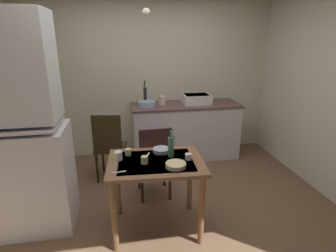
{
  "coord_description": "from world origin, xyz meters",
  "views": [
    {
      "loc": [
        -0.46,
        -2.65,
        1.91
      ],
      "look_at": [
        0.04,
        0.22,
        0.96
      ],
      "focal_mm": 28.72,
      "sensor_mm": 36.0,
      "label": 1
    }
  ],
  "objects_px": {
    "sink_basin": "(196,99)",
    "mixing_bowl_counter": "(147,104)",
    "hutch_cabinet": "(13,136)",
    "glass_bottle": "(171,146)",
    "dining_table": "(156,172)",
    "hand_pump": "(145,94)",
    "chair_far_side": "(155,161)",
    "mug_tall": "(188,157)",
    "serving_bowl_wide": "(161,150)",
    "chair_by_counter": "(110,145)"
  },
  "relations": [
    {
      "from": "serving_bowl_wide",
      "to": "chair_far_side",
      "type": "bearing_deg",
      "value": 94.53
    },
    {
      "from": "mixing_bowl_counter",
      "to": "glass_bottle",
      "type": "xyz_separation_m",
      "value": [
        0.08,
        -1.59,
        -0.06
      ]
    },
    {
      "from": "mug_tall",
      "to": "hand_pump",
      "type": "bearing_deg",
      "value": 97.85
    },
    {
      "from": "dining_table",
      "to": "chair_by_counter",
      "type": "height_order",
      "value": "chair_by_counter"
    },
    {
      "from": "sink_basin",
      "to": "hand_pump",
      "type": "distance_m",
      "value": 0.82
    },
    {
      "from": "dining_table",
      "to": "chair_far_side",
      "type": "height_order",
      "value": "chair_far_side"
    },
    {
      "from": "dining_table",
      "to": "serving_bowl_wide",
      "type": "bearing_deg",
      "value": 67.39
    },
    {
      "from": "hutch_cabinet",
      "to": "dining_table",
      "type": "relative_size",
      "value": 2.24
    },
    {
      "from": "mixing_bowl_counter",
      "to": "dining_table",
      "type": "bearing_deg",
      "value": -92.9
    },
    {
      "from": "hutch_cabinet",
      "to": "chair_by_counter",
      "type": "distance_m",
      "value": 1.29
    },
    {
      "from": "mug_tall",
      "to": "dining_table",
      "type": "bearing_deg",
      "value": 174.83
    },
    {
      "from": "hutch_cabinet",
      "to": "chair_by_counter",
      "type": "xyz_separation_m",
      "value": [
        0.86,
        0.84,
        -0.5
      ]
    },
    {
      "from": "hand_pump",
      "to": "chair_by_counter",
      "type": "relative_size",
      "value": 0.4
    },
    {
      "from": "hutch_cabinet",
      "to": "chair_far_side",
      "type": "height_order",
      "value": "hutch_cabinet"
    },
    {
      "from": "mixing_bowl_counter",
      "to": "glass_bottle",
      "type": "height_order",
      "value": "glass_bottle"
    },
    {
      "from": "serving_bowl_wide",
      "to": "dining_table",
      "type": "bearing_deg",
      "value": -112.61
    },
    {
      "from": "hand_pump",
      "to": "serving_bowl_wide",
      "type": "relative_size",
      "value": 2.21
    },
    {
      "from": "sink_basin",
      "to": "mixing_bowl_counter",
      "type": "xyz_separation_m",
      "value": [
        -0.8,
        -0.05,
        -0.04
      ]
    },
    {
      "from": "chair_far_side",
      "to": "serving_bowl_wide",
      "type": "xyz_separation_m",
      "value": [
        0.03,
        -0.37,
        0.29
      ]
    },
    {
      "from": "hutch_cabinet",
      "to": "sink_basin",
      "type": "distance_m",
      "value": 2.66
    },
    {
      "from": "hutch_cabinet",
      "to": "dining_table",
      "type": "height_order",
      "value": "hutch_cabinet"
    },
    {
      "from": "sink_basin",
      "to": "dining_table",
      "type": "relative_size",
      "value": 0.46
    },
    {
      "from": "dining_table",
      "to": "chair_far_side",
      "type": "relative_size",
      "value": 1.02
    },
    {
      "from": "hutch_cabinet",
      "to": "serving_bowl_wide",
      "type": "bearing_deg",
      "value": -3.06
    },
    {
      "from": "chair_by_counter",
      "to": "serving_bowl_wide",
      "type": "xyz_separation_m",
      "value": [
        0.58,
        -0.91,
        0.28
      ]
    },
    {
      "from": "hutch_cabinet",
      "to": "serving_bowl_wide",
      "type": "height_order",
      "value": "hutch_cabinet"
    },
    {
      "from": "chair_by_counter",
      "to": "glass_bottle",
      "type": "bearing_deg",
      "value": -57.65
    },
    {
      "from": "chair_by_counter",
      "to": "glass_bottle",
      "type": "relative_size",
      "value": 3.58
    },
    {
      "from": "sink_basin",
      "to": "mug_tall",
      "type": "distance_m",
      "value": 1.85
    },
    {
      "from": "hand_pump",
      "to": "chair_far_side",
      "type": "height_order",
      "value": "hand_pump"
    },
    {
      "from": "chair_by_counter",
      "to": "hand_pump",
      "type": "bearing_deg",
      "value": 48.97
    },
    {
      "from": "dining_table",
      "to": "mug_tall",
      "type": "height_order",
      "value": "mug_tall"
    },
    {
      "from": "chair_far_side",
      "to": "hand_pump",
      "type": "bearing_deg",
      "value": 89.28
    },
    {
      "from": "chair_by_counter",
      "to": "mug_tall",
      "type": "distance_m",
      "value": 1.43
    },
    {
      "from": "chair_by_counter",
      "to": "dining_table",
      "type": "bearing_deg",
      "value": -66.33
    },
    {
      "from": "hand_pump",
      "to": "dining_table",
      "type": "bearing_deg",
      "value": -92.34
    },
    {
      "from": "hutch_cabinet",
      "to": "sink_basin",
      "type": "height_order",
      "value": "hutch_cabinet"
    },
    {
      "from": "hutch_cabinet",
      "to": "glass_bottle",
      "type": "xyz_separation_m",
      "value": [
        1.52,
        -0.21,
        -0.13
      ]
    },
    {
      "from": "hutch_cabinet",
      "to": "hand_pump",
      "type": "height_order",
      "value": "hutch_cabinet"
    },
    {
      "from": "glass_bottle",
      "to": "dining_table",
      "type": "bearing_deg",
      "value": -155.48
    },
    {
      "from": "hand_pump",
      "to": "mixing_bowl_counter",
      "type": "distance_m",
      "value": 0.16
    },
    {
      "from": "chair_far_side",
      "to": "glass_bottle",
      "type": "bearing_deg",
      "value": -77.2
    },
    {
      "from": "chair_by_counter",
      "to": "chair_far_side",
      "type": "bearing_deg",
      "value": -44.99
    },
    {
      "from": "hand_pump",
      "to": "mug_tall",
      "type": "distance_m",
      "value": 1.83
    },
    {
      "from": "dining_table",
      "to": "chair_by_counter",
      "type": "relative_size",
      "value": 0.99
    },
    {
      "from": "chair_by_counter",
      "to": "hutch_cabinet",
      "type": "bearing_deg",
      "value": -135.63
    },
    {
      "from": "dining_table",
      "to": "hutch_cabinet",
      "type": "bearing_deg",
      "value": 168.12
    },
    {
      "from": "chair_by_counter",
      "to": "glass_bottle",
      "type": "xyz_separation_m",
      "value": [
        0.66,
        -1.04,
        0.37
      ]
    },
    {
      "from": "chair_far_side",
      "to": "mug_tall",
      "type": "distance_m",
      "value": 0.72
    },
    {
      "from": "hand_pump",
      "to": "mixing_bowl_counter",
      "type": "xyz_separation_m",
      "value": [
        0.01,
        -0.1,
        -0.13
      ]
    }
  ]
}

